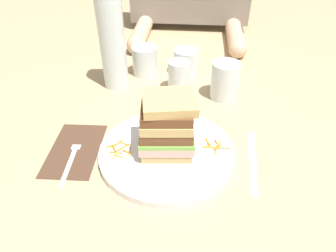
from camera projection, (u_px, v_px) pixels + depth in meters
name	position (u px, v px, depth m)	size (l,w,h in m)	color
ground_plane	(175.00, 151.00, 0.68)	(3.00, 3.00, 0.00)	tan
main_plate	(167.00, 152.00, 0.67)	(0.29, 0.29, 0.02)	white
sandwich	(167.00, 126.00, 0.63)	(0.12, 0.11, 0.13)	tan
carrot_shred_0	(114.00, 149.00, 0.66)	(0.00, 0.00, 0.02)	orange
carrot_shred_1	(118.00, 143.00, 0.68)	(0.00, 0.00, 0.03)	orange
carrot_shred_2	(112.00, 146.00, 0.67)	(0.00, 0.00, 0.03)	orange
carrot_shred_3	(125.00, 144.00, 0.68)	(0.00, 0.00, 0.02)	orange
carrot_shred_4	(116.00, 153.00, 0.65)	(0.00, 0.00, 0.03)	orange
carrot_shred_5	(123.00, 147.00, 0.67)	(0.00, 0.00, 0.03)	orange
carrot_shred_6	(118.00, 156.00, 0.64)	(0.00, 0.00, 0.02)	orange
carrot_shred_7	(130.00, 151.00, 0.66)	(0.00, 0.00, 0.03)	orange
carrot_shred_8	(115.00, 155.00, 0.65)	(0.00, 0.00, 0.02)	orange
carrot_shred_9	(126.00, 152.00, 0.65)	(0.00, 0.00, 0.02)	orange
carrot_shred_10	(217.00, 148.00, 0.66)	(0.00, 0.00, 0.02)	orange
carrot_shred_11	(223.00, 148.00, 0.67)	(0.00, 0.00, 0.03)	orange
carrot_shred_12	(217.00, 143.00, 0.68)	(0.00, 0.00, 0.02)	orange
carrot_shred_13	(216.00, 151.00, 0.66)	(0.00, 0.00, 0.03)	orange
carrot_shred_14	(209.00, 144.00, 0.68)	(0.00, 0.00, 0.03)	orange
carrot_shred_15	(209.00, 148.00, 0.66)	(0.00, 0.00, 0.03)	orange
carrot_shred_16	(208.00, 142.00, 0.68)	(0.00, 0.00, 0.03)	orange
carrot_shred_17	(219.00, 144.00, 0.68)	(0.00, 0.00, 0.02)	orange
napkin_dark	(75.00, 149.00, 0.69)	(0.11, 0.18, 0.00)	#4C3323
fork	(72.00, 155.00, 0.67)	(0.03, 0.17, 0.00)	silver
knife	(253.00, 163.00, 0.65)	(0.03, 0.20, 0.00)	silver
juice_glass	(225.00, 82.00, 0.84)	(0.08, 0.08, 0.10)	white
water_bottle	(112.00, 38.00, 0.83)	(0.07, 0.07, 0.32)	silver
empty_tumbler_0	(145.00, 60.00, 0.95)	(0.08, 0.08, 0.09)	silver
empty_tumbler_1	(186.00, 62.00, 0.95)	(0.08, 0.08, 0.08)	silver
empty_tumbler_2	(179.00, 76.00, 0.87)	(0.06, 0.06, 0.09)	silver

